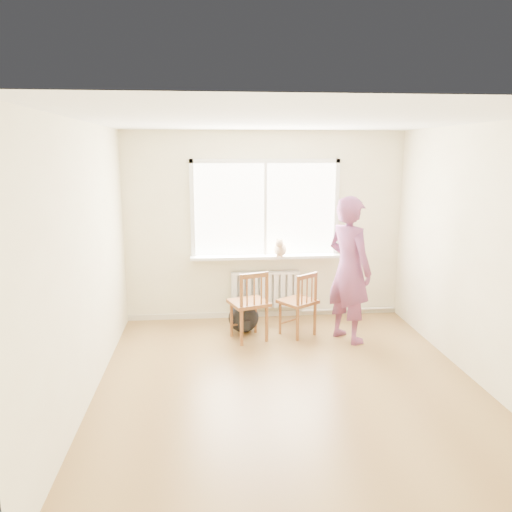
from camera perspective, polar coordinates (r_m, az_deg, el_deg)
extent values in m
plane|color=olive|center=(5.44, 3.77, -14.45)|extent=(4.50, 4.50, 0.00)
plane|color=white|center=(4.89, 4.21, 15.22)|extent=(4.50, 4.50, 0.00)
cube|color=#F0E9C0|center=(7.19, 1.03, 3.39)|extent=(4.00, 0.01, 2.70)
cube|color=white|center=(7.13, 1.05, 5.35)|extent=(2.00, 0.02, 1.30)
cube|color=white|center=(7.07, 1.09, 10.82)|extent=(2.12, 0.05, 0.06)
cube|color=white|center=(7.07, -7.29, 5.20)|extent=(0.06, 0.05, 1.42)
cube|color=white|center=(7.30, 9.16, 5.36)|extent=(0.06, 0.05, 1.42)
cube|color=white|center=(7.11, 1.07, 5.33)|extent=(0.04, 0.05, 1.30)
cube|color=white|center=(7.15, 1.11, -0.07)|extent=(2.15, 0.22, 0.04)
cube|color=white|center=(7.33, 1.04, -3.84)|extent=(1.00, 0.02, 0.55)
cube|color=white|center=(7.28, 1.09, -3.94)|extent=(1.00, 0.10, 0.51)
cube|color=white|center=(7.22, 1.10, -1.96)|extent=(1.00, 0.12, 0.03)
cylinder|color=silver|center=(7.66, 10.42, -6.03)|extent=(1.40, 0.04, 0.04)
cube|color=beige|center=(7.48, 1.00, -6.60)|extent=(4.00, 0.03, 0.08)
cube|color=brown|center=(6.47, -0.83, -5.37)|extent=(0.58, 0.56, 0.04)
cylinder|color=brown|center=(6.77, -0.05, -6.78)|extent=(0.04, 0.04, 0.49)
cylinder|color=brown|center=(6.64, -2.83, -7.17)|extent=(0.04, 0.04, 0.49)
cylinder|color=brown|center=(6.47, 1.23, -7.68)|extent=(0.04, 0.04, 0.49)
cylinder|color=brown|center=(6.33, -1.66, -8.12)|extent=(0.04, 0.04, 0.49)
cylinder|color=brown|center=(6.40, 1.24, -5.84)|extent=(0.04, 0.04, 0.93)
cylinder|color=brown|center=(6.26, -1.67, -6.24)|extent=(0.04, 0.04, 0.93)
cube|color=brown|center=(6.21, -0.20, -2.24)|extent=(0.37, 0.16, 0.06)
cylinder|color=brown|center=(6.30, 0.62, -3.89)|extent=(0.02, 0.02, 0.37)
cylinder|color=brown|center=(6.26, -0.20, -3.99)|extent=(0.02, 0.02, 0.37)
cylinder|color=brown|center=(6.22, -1.03, -4.09)|extent=(0.02, 0.02, 0.37)
cube|color=brown|center=(6.66, 4.79, -5.20)|extent=(0.59, 0.58, 0.04)
cylinder|color=brown|center=(6.95, 4.75, -6.46)|extent=(0.04, 0.04, 0.46)
cylinder|color=brown|center=(6.73, 2.77, -7.04)|extent=(0.04, 0.04, 0.46)
cylinder|color=brown|center=(6.74, 6.74, -7.10)|extent=(0.04, 0.04, 0.46)
cylinder|color=brown|center=(6.51, 4.76, -7.74)|extent=(0.04, 0.04, 0.46)
cylinder|color=brown|center=(6.67, 6.78, -5.44)|extent=(0.04, 0.04, 0.87)
cylinder|color=brown|center=(6.45, 4.80, -6.03)|extent=(0.04, 0.04, 0.87)
cube|color=brown|center=(6.45, 5.88, -2.31)|extent=(0.31, 0.23, 0.06)
cylinder|color=brown|center=(6.56, 6.41, -3.73)|extent=(0.02, 0.02, 0.35)
cylinder|color=brown|center=(6.49, 5.85, -3.88)|extent=(0.02, 0.02, 0.35)
cylinder|color=brown|center=(6.43, 5.28, -4.03)|extent=(0.02, 0.02, 0.35)
imported|color=#C9435D|center=(6.45, 10.60, -1.53)|extent=(0.73, 0.82, 1.88)
ellipsoid|color=beige|center=(7.09, 2.77, 0.82)|extent=(0.24, 0.31, 0.20)
sphere|color=beige|center=(6.94, 2.70, 1.44)|extent=(0.11, 0.11, 0.11)
cone|color=beige|center=(6.93, 2.45, 1.91)|extent=(0.04, 0.04, 0.05)
cone|color=beige|center=(6.92, 2.96, 1.90)|extent=(0.04, 0.04, 0.05)
cylinder|color=beige|center=(7.24, 2.85, 0.56)|extent=(0.06, 0.19, 0.02)
cylinder|color=beige|center=(7.00, 2.45, 0.25)|extent=(0.02, 0.02, 0.10)
cylinder|color=beige|center=(6.99, 2.96, 0.24)|extent=(0.02, 0.02, 0.10)
ellipsoid|color=black|center=(6.80, -1.43, -7.05)|extent=(0.48, 0.41, 0.41)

